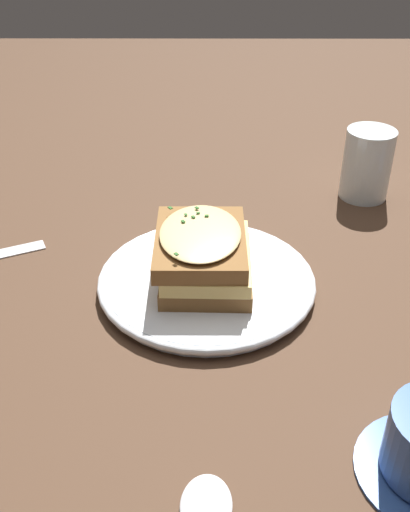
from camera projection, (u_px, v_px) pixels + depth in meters
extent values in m
plane|color=#473021|center=(207.00, 287.00, 0.73)|extent=(2.40, 2.40, 0.00)
cylinder|color=white|center=(205.00, 282.00, 0.73)|extent=(0.25, 0.25, 0.02)
torus|color=white|center=(205.00, 280.00, 0.73)|extent=(0.26, 0.26, 0.01)
cube|color=brown|center=(205.00, 269.00, 0.72)|extent=(0.14, 0.11, 0.02)
cube|color=#E0C16B|center=(205.00, 257.00, 0.71)|extent=(0.15, 0.10, 0.02)
cube|color=brown|center=(201.00, 244.00, 0.70)|extent=(0.14, 0.11, 0.02)
ellipsoid|color=#DBBC7F|center=(201.00, 233.00, 0.69)|extent=(0.13, 0.10, 0.01)
cube|color=#2D6028|center=(194.00, 217.00, 0.71)|extent=(0.01, 0.01, 0.00)
cube|color=#2D6028|center=(199.00, 213.00, 0.72)|extent=(0.00, 0.00, 0.00)
cube|color=#2D6028|center=(207.00, 216.00, 0.71)|extent=(0.00, 0.00, 0.00)
cube|color=#2D6028|center=(184.00, 221.00, 0.70)|extent=(0.01, 0.01, 0.00)
cube|color=#2D6028|center=(198.00, 208.00, 0.73)|extent=(0.01, 0.01, 0.00)
cube|color=#2D6028|center=(177.00, 254.00, 0.64)|extent=(0.01, 0.01, 0.00)
cube|color=#2D6028|center=(187.00, 215.00, 0.71)|extent=(0.00, 0.00, 0.00)
cube|color=#2D6028|center=(171.00, 208.00, 0.73)|extent=(0.01, 0.01, 0.00)
cylinder|color=silver|center=(368.00, 164.00, 0.90)|extent=(0.07, 0.07, 0.11)
cube|color=silver|center=(19.00, 250.00, 0.80)|extent=(0.05, 0.07, 0.00)
cube|color=#333335|center=(26.00, 245.00, 0.81)|extent=(0.02, 0.04, 0.00)
cube|color=#333335|center=(26.00, 247.00, 0.81)|extent=(0.02, 0.04, 0.00)
cube|color=#333335|center=(27.00, 249.00, 0.80)|extent=(0.02, 0.04, 0.00)
ellipsoid|color=silver|center=(205.00, 505.00, 0.48)|extent=(0.06, 0.05, 0.01)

